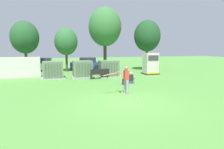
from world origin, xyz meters
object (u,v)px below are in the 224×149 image
transformer_mid_west (82,69)px  sports_ball (138,98)px  transformer_mid_east (109,69)px  parked_car_leftmost (42,65)px  park_bench (99,73)px  transformer_west (53,70)px  backpack (124,82)px  parked_car_left_of_center (87,64)px  batter (125,79)px  seated_spectator (131,79)px  generator_enclosure (150,64)px

transformer_mid_west → sports_ball: 8.93m
transformer_mid_east → parked_car_leftmost: (-6.67, 7.38, -0.04)m
transformer_mid_west → park_bench: 1.87m
transformer_west → backpack: size_ratio=4.77×
transformer_mid_east → parked_car_leftmost: same height
park_bench → sports_ball: (0.51, -7.48, -0.49)m
parked_car_left_of_center → sports_ball: bearing=-88.5°
transformer_west → backpack: bearing=-40.5°
park_bench → batter: 6.24m
seated_spectator → backpack: size_ratio=2.19×
generator_enclosure → parked_car_left_of_center: (-5.96, 6.47, -0.38)m
generator_enclosure → parked_car_leftmost: bearing=149.8°
transformer_mid_east → parked_car_left_of_center: (-1.05, 7.10, -0.04)m
transformer_mid_west → parked_car_leftmost: bearing=120.1°
backpack → transformer_mid_west: bearing=120.6°
parked_car_leftmost → parked_car_left_of_center: bearing=-2.8°
transformer_mid_east → backpack: 4.26m
transformer_mid_west → batter: size_ratio=1.21×
generator_enclosure → parked_car_left_of_center: 8.80m
parked_car_leftmost → sports_ball: bearing=-69.1°
generator_enclosure → seated_spectator: (-4.10, -4.53, -0.76)m
sports_ball → generator_enclosure: bearing=58.5°
transformer_mid_east → seated_spectator: bearing=-78.3°
backpack → park_bench: bearing=110.8°
transformer_west → transformer_mid_east: same height
transformer_mid_west → seated_spectator: bearing=-51.2°
seated_spectator → parked_car_left_of_center: 11.16m
transformer_west → transformer_mid_east: bearing=-4.0°
transformer_mid_east → parked_car_leftmost: 9.95m
parked_car_leftmost → parked_car_left_of_center: size_ratio=0.99×
batter → parked_car_left_of_center: (-0.13, 14.26, -0.22)m
seated_spectator → parked_car_left_of_center: (-1.86, 11.00, 0.38)m
generator_enclosure → backpack: 6.89m
seated_spectator → backpack: seated_spectator is taller
batter → seated_spectator: size_ratio=1.81×
generator_enclosure → sports_ball: size_ratio=25.56×
transformer_west → park_bench: size_ratio=1.14×
batter → sports_ball: (0.29, -1.26, -0.93)m
transformer_west → transformer_mid_east: (5.26, -0.36, 0.00)m
park_bench → backpack: (1.24, -3.27, -0.32)m
park_bench → transformer_mid_east: bearing=39.5°
transformer_mid_west → generator_enclosure: generator_enclosure is taller
transformer_mid_east → sports_ball: bearing=-94.3°
batter → parked_car_leftmost: batter is taller
transformer_mid_east → park_bench: (-1.14, -0.94, -0.25)m
backpack → parked_car_left_of_center: (-1.15, 11.31, 0.54)m
park_bench → backpack: park_bench is taller
parked_car_leftmost → parked_car_left_of_center: same height
batter → sports_ball: bearing=-77.2°
transformer_mid_east → batter: batter is taller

